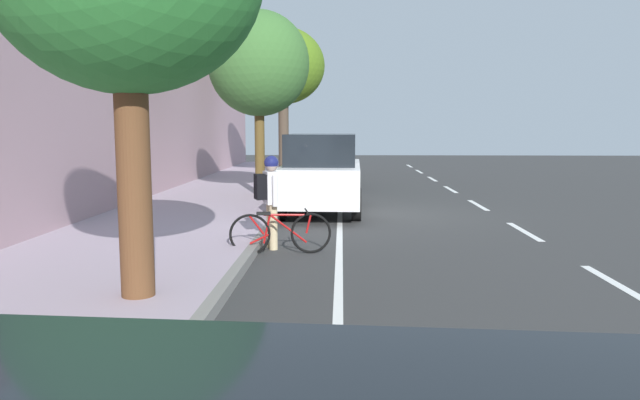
% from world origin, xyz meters
% --- Properties ---
extents(ground, '(63.32, 63.32, 0.00)m').
position_xyz_m(ground, '(0.00, 0.00, 0.00)').
color(ground, '#343434').
extents(sidewalk, '(4.00, 39.58, 0.16)m').
position_xyz_m(sidewalk, '(4.39, 0.00, 0.08)').
color(sidewalk, '#A896A6').
rests_on(sidewalk, ground).
extents(curb_edge, '(0.16, 39.58, 0.16)m').
position_xyz_m(curb_edge, '(2.31, 0.00, 0.08)').
color(curb_edge, gray).
rests_on(curb_edge, ground).
extents(lane_stripe_centre, '(0.14, 40.00, 0.01)m').
position_xyz_m(lane_stripe_centre, '(-3.00, 0.21, 0.00)').
color(lane_stripe_centre, white).
rests_on(lane_stripe_centre, ground).
extents(lane_stripe_bike_edge, '(0.12, 39.58, 0.01)m').
position_xyz_m(lane_stripe_bike_edge, '(0.84, 0.00, 0.00)').
color(lane_stripe_bike_edge, white).
rests_on(lane_stripe_bike_edge, ground).
extents(building_facade, '(0.50, 39.58, 6.12)m').
position_xyz_m(building_facade, '(6.64, 0.00, 3.06)').
color(building_facade, '#B08D97').
rests_on(building_facade, ground).
extents(parked_sedan_grey_nearest, '(1.87, 4.42, 1.52)m').
position_xyz_m(parked_sedan_grey_nearest, '(1.35, -7.00, 0.75)').
color(parked_sedan_grey_nearest, slate).
rests_on(parked_sedan_grey_nearest, ground).
extents(parked_suv_white_second, '(2.05, 4.74, 1.99)m').
position_xyz_m(parked_suv_white_second, '(1.30, -0.48, 1.03)').
color(parked_suv_white_second, white).
rests_on(parked_suv_white_second, ground).
extents(bicycle_at_curb, '(1.73, 0.46, 0.76)m').
position_xyz_m(bicycle_at_curb, '(1.85, 4.69, 0.37)').
color(bicycle_at_curb, black).
rests_on(bicycle_at_curb, ground).
extents(cyclist_with_backpack, '(0.50, 0.59, 1.66)m').
position_xyz_m(cyclist_with_backpack, '(2.07, 4.25, 1.01)').
color(cyclist_with_backpack, '#C6B284').
rests_on(cyclist_with_backpack, ground).
extents(street_tree_near_cyclist, '(3.42, 3.42, 6.06)m').
position_xyz_m(street_tree_near_cyclist, '(3.22, -10.09, 4.62)').
color(street_tree_near_cyclist, '#483A2E').
rests_on(street_tree_near_cyclist, sidewalk).
extents(street_tree_mid_block, '(2.94, 2.94, 5.35)m').
position_xyz_m(street_tree_mid_block, '(3.22, -2.84, 3.97)').
color(street_tree_mid_block, brown).
rests_on(street_tree_mid_block, sidewalk).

